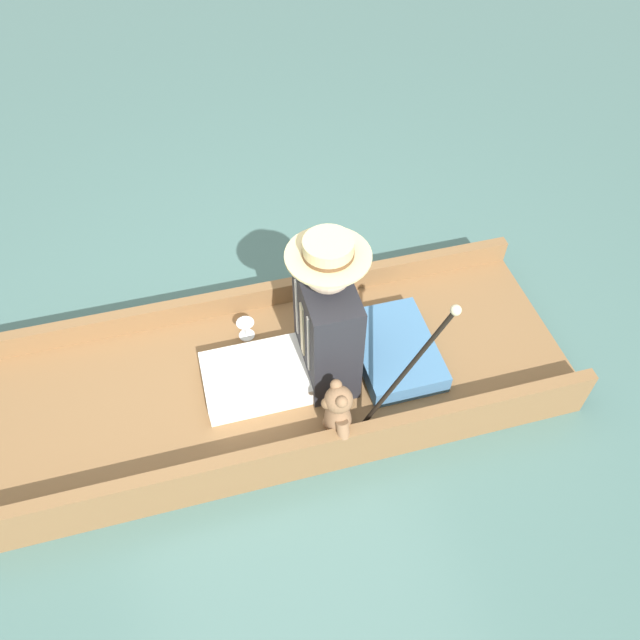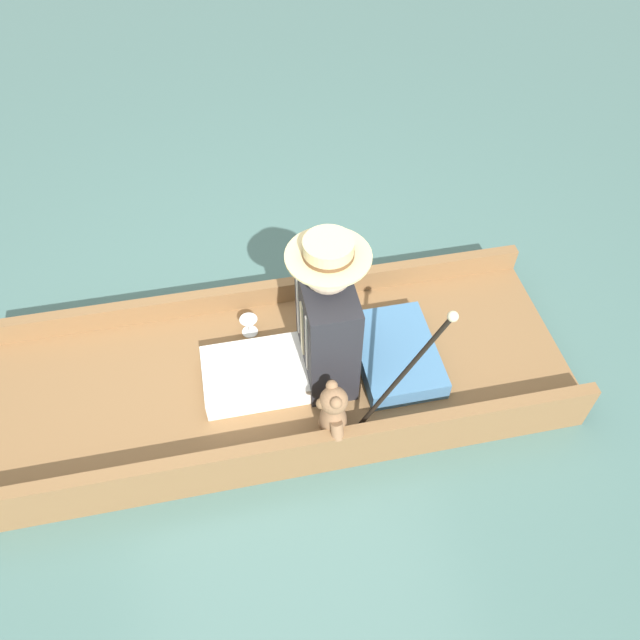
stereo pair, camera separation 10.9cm
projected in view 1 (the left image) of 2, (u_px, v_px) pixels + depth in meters
The scene contains 7 objects.
ground_plane at pixel (281, 390), 3.15m from camera, with size 16.00×16.00×0.00m, color #476B66.
punt_boat at pixel (280, 380), 3.09m from camera, with size 0.99×2.80×0.28m.
seat_cushion at pixel (395, 350), 3.06m from camera, with size 0.53×0.37×0.10m.
seated_person at pixel (311, 331), 2.80m from camera, with size 0.40×0.77×0.85m.
teddy_bear at pixel (337, 413), 2.71m from camera, with size 0.24×0.14×0.34m.
wine_glass at pixel (246, 326), 3.13m from camera, with size 0.09×0.09×0.10m.
walking_cane at pixel (413, 362), 2.54m from camera, with size 0.04×0.38×0.75m.
Camera 1 is at (-1.75, 0.26, 2.64)m, focal length 35.00 mm.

